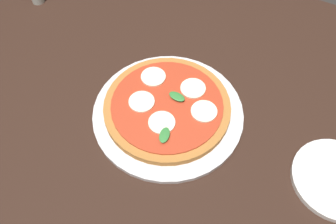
{
  "coord_description": "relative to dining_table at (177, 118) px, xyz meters",
  "views": [
    {
      "loc": [
        0.23,
        -0.5,
        1.51
      ],
      "look_at": [
        -0.0,
        -0.06,
        0.79
      ],
      "focal_mm": 38.31,
      "sensor_mm": 36.0,
      "label": 1
    }
  ],
  "objects": [
    {
      "name": "plate_white",
      "position": [
        0.41,
        -0.04,
        0.1
      ],
      "size": [
        0.19,
        0.19,
        0.01
      ],
      "primitive_type": "cylinder",
      "color": "white",
      "rests_on": "dining_table"
    },
    {
      "name": "pizza",
      "position": [
        -0.01,
        -0.05,
        0.12
      ],
      "size": [
        0.31,
        0.31,
        0.03
      ],
      "color": "#B27033",
      "rests_on": "serving_tray"
    },
    {
      "name": "dining_table",
      "position": [
        0.0,
        0.0,
        0.0
      ],
      "size": [
        1.44,
        1.1,
        0.78
      ],
      "color": "black",
      "rests_on": "ground_plane"
    },
    {
      "name": "ground_plane",
      "position": [
        0.0,
        0.0,
        -0.68
      ],
      "size": [
        6.0,
        6.0,
        0.0
      ],
      "primitive_type": "plane",
      "color": "#2D2B28"
    },
    {
      "name": "serving_tray",
      "position": [
        -0.0,
        -0.06,
        0.1
      ],
      "size": [
        0.37,
        0.37,
        0.01
      ],
      "primitive_type": "cylinder",
      "color": "silver",
      "rests_on": "dining_table"
    }
  ]
}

